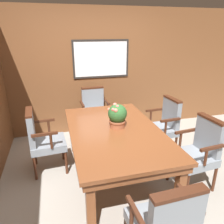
% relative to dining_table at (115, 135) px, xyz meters
% --- Properties ---
extents(ground_plane, '(14.00, 14.00, 0.00)m').
position_rel_dining_table_xyz_m(ground_plane, '(0.03, -0.16, -0.66)').
color(ground_plane, '#A39E93').
extents(wall_back, '(7.20, 0.08, 2.45)m').
position_rel_dining_table_xyz_m(wall_back, '(0.03, 1.72, 0.56)').
color(wall_back, brown).
rests_on(wall_back, ground_plane).
extents(dining_table, '(1.21, 1.99, 0.75)m').
position_rel_dining_table_xyz_m(dining_table, '(0.00, 0.00, 0.00)').
color(dining_table, brown).
rests_on(dining_table, ground_plane).
extents(chair_head_far, '(0.53, 0.52, 0.98)m').
position_rel_dining_table_xyz_m(chair_head_far, '(-0.03, 1.39, -0.13)').
color(chair_head_far, '#472314').
rests_on(chair_head_far, ground_plane).
extents(chair_right_near, '(0.54, 0.55, 0.98)m').
position_rel_dining_table_xyz_m(chair_right_near, '(1.02, -0.46, -0.13)').
color(chair_right_near, '#472314').
rests_on(chair_right_near, ground_plane).
extents(chair_right_far, '(0.53, 0.54, 0.98)m').
position_rel_dining_table_xyz_m(chair_right_far, '(0.98, 0.44, -0.13)').
color(chair_right_far, '#472314').
rests_on(chair_right_far, ground_plane).
extents(chair_left_far, '(0.53, 0.54, 0.98)m').
position_rel_dining_table_xyz_m(chair_left_far, '(-0.98, 0.43, -0.13)').
color(chair_left_far, '#472314').
rests_on(chair_left_far, ground_plane).
extents(potted_plant, '(0.26, 0.26, 0.34)m').
position_rel_dining_table_xyz_m(potted_plant, '(0.06, 0.08, 0.26)').
color(potted_plant, '#9E5638').
rests_on(potted_plant, dining_table).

